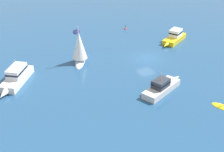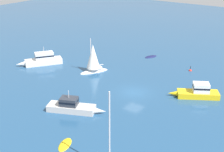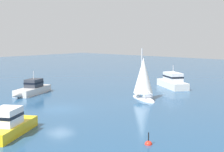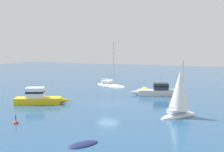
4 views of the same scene
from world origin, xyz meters
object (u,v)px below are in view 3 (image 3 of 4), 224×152
(cabin_cruiser, at_px, (10,124))
(channel_buoy, at_px, (148,144))
(sloop, at_px, (143,81))
(motor_cruiser, at_px, (32,89))
(motor_cruiser_1, at_px, (172,81))

(cabin_cruiser, distance_m, channel_buoy, 10.55)
(sloop, height_order, cabin_cruiser, sloop)
(motor_cruiser, height_order, channel_buoy, motor_cruiser)
(cabin_cruiser, xyz_separation_m, motor_cruiser_1, (2.92, -28.06, 0.10))
(channel_buoy, bearing_deg, motor_cruiser_1, -62.17)
(motor_cruiser, relative_size, motor_cruiser_1, 1.01)
(sloop, bearing_deg, channel_buoy, 155.20)
(channel_buoy, bearing_deg, cabin_cruiser, 27.55)
(motor_cruiser, height_order, motor_cruiser_1, motor_cruiser_1)
(sloop, distance_m, cabin_cruiser, 18.14)
(sloop, relative_size, channel_buoy, 5.77)
(motor_cruiser, bearing_deg, motor_cruiser_1, 124.23)
(motor_cruiser, bearing_deg, sloop, 93.84)
(sloop, bearing_deg, motor_cruiser, 55.21)
(motor_cruiser_1, distance_m, channel_buoy, 26.25)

